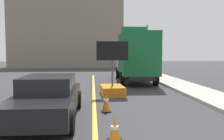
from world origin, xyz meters
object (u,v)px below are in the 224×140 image
pickup_car (48,98)px  traffic_cone_mid_lane (115,130)px  traffic_cone_far_lane (106,102)px  arrow_board_trailer (112,85)px  highway_guide_sign (140,40)px  box_truck (135,56)px

pickup_car → traffic_cone_mid_lane: size_ratio=7.89×
pickup_car → traffic_cone_far_lane: bearing=21.9°
traffic_cone_mid_lane → arrow_board_trailer: bearing=85.8°
highway_guide_sign → pickup_car: bearing=-110.4°
pickup_car → highway_guide_sign: (6.34, 17.10, 2.73)m
box_truck → pickup_car: bearing=-115.4°
box_truck → traffic_cone_far_lane: bearing=-106.6°
traffic_cone_mid_lane → traffic_cone_far_lane: size_ratio=0.78×
traffic_cone_mid_lane → traffic_cone_far_lane: (-0.05, 2.93, 0.08)m
highway_guide_sign → traffic_cone_far_lane: (-4.42, -16.33, -3.05)m
arrow_board_trailer → highway_guide_sign: bearing=73.1°
pickup_car → highway_guide_sign: bearing=69.6°
box_truck → traffic_cone_far_lane: (-2.61, -8.76, -1.48)m
box_truck → traffic_cone_far_lane: size_ratio=9.91×
traffic_cone_mid_lane → traffic_cone_far_lane: bearing=90.9°
pickup_car → highway_guide_sign: 18.45m
traffic_cone_mid_lane → traffic_cone_far_lane: 2.94m
highway_guide_sign → traffic_cone_mid_lane: highway_guide_sign is taller
traffic_cone_far_lane → pickup_car: bearing=-158.1°
arrow_board_trailer → box_truck: size_ratio=0.36×
arrow_board_trailer → pickup_car: (-2.44, -4.24, 0.21)m
traffic_cone_far_lane → traffic_cone_mid_lane: bearing=-89.1°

